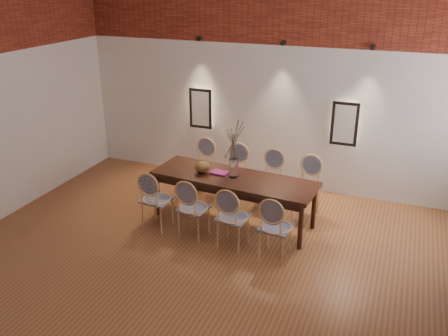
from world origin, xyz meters
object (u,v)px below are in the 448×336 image
at_px(chair_near_d, 276,227).
at_px(book, 220,173).
at_px(chair_near_a, 157,199).
at_px(chair_far_a, 201,168).
at_px(chair_near_c, 233,217).
at_px(chair_far_b, 234,174).
at_px(dining_table, 234,199).
at_px(bowl, 202,167).
at_px(chair_far_d, 306,188).
at_px(chair_far_c, 269,181).
at_px(chair_near_b, 194,208).
at_px(vase, 234,168).

bearing_deg(chair_near_d, book, 149.49).
relative_size(chair_near_a, chair_far_a, 1.00).
distance_m(chair_near_c, chair_far_b, 1.51).
xyz_separation_m(dining_table, chair_far_b, (-0.26, 0.71, 0.09)).
height_order(dining_table, bowl, bowl).
height_order(dining_table, chair_near_d, chair_near_d).
xyz_separation_m(dining_table, chair_near_d, (0.89, -0.76, 0.09)).
bearing_deg(chair_far_d, chair_near_d, 90.00).
relative_size(chair_near_a, chair_near_c, 1.00).
distance_m(chair_far_c, bowl, 1.17).
bearing_deg(chair_near_c, chair_near_a, 180.00).
xyz_separation_m(chair_near_a, chair_near_b, (0.63, -0.05, 0.00)).
bearing_deg(chair_far_c, chair_near_a, 47.41).
relative_size(chair_near_d, bowl, 3.92).
bearing_deg(vase, bowl, -179.06).
height_order(chair_far_a, chair_far_c, same).
bearing_deg(chair_near_d, chair_far_c, 114.68).
distance_m(chair_near_b, bowl, 0.76).
distance_m(chair_far_b, vase, 0.87).
xyz_separation_m(chair_near_a, vase, (1.00, 0.61, 0.43)).
bearing_deg(chair_near_c, chair_far_b, 114.68).
height_order(dining_table, chair_far_b, chair_far_b).
height_order(chair_far_c, book, chair_far_c).
xyz_separation_m(dining_table, chair_near_b, (-0.37, -0.66, 0.09)).
height_order(chair_near_b, chair_far_a, same).
xyz_separation_m(chair_far_a, chair_far_b, (0.63, -0.05, 0.00)).
bearing_deg(chair_far_b, dining_table, 114.68).
bearing_deg(chair_far_b, chair_far_a, 0.00).
bearing_deg(vase, chair_far_b, 110.06).
bearing_deg(chair_far_b, chair_near_a, 65.32).
xyz_separation_m(chair_near_d, chair_far_a, (-1.77, 1.52, 0.00)).
xyz_separation_m(chair_far_b, vase, (0.26, -0.71, 0.43)).
xyz_separation_m(chair_far_a, vase, (0.89, -0.76, 0.43)).
relative_size(chair_near_c, bowl, 3.92).
xyz_separation_m(chair_near_b, chair_near_d, (1.25, -0.10, 0.00)).
bearing_deg(chair_far_c, bowl, 41.66).
xyz_separation_m(chair_far_d, book, (-1.24, -0.57, 0.30)).
distance_m(chair_near_b, chair_far_a, 1.51).
height_order(chair_near_a, chair_far_a, same).
distance_m(chair_far_a, chair_far_c, 1.26).
bearing_deg(chair_near_c, chair_near_d, -0.00).
height_order(dining_table, chair_far_a, chair_far_a).
distance_m(chair_near_b, book, 0.76).
xyz_separation_m(chair_near_c, vase, (-0.26, 0.71, 0.43)).
height_order(chair_near_a, chair_far_d, same).
bearing_deg(chair_far_c, chair_far_d, -180.00).
bearing_deg(book, chair_far_b, 91.10).
bearing_deg(chair_far_d, chair_near_c, 65.32).
distance_m(chair_near_a, chair_far_c, 1.86).
distance_m(dining_table, chair_near_c, 0.76).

